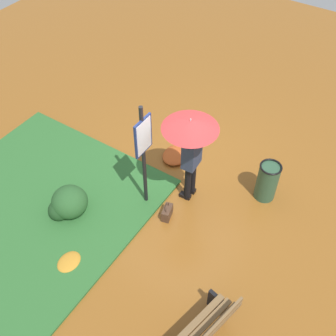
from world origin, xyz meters
TOP-DOWN VIEW (x-y plane):
  - ground_plane at (0.00, 0.00)m, footprint 18.00×18.00m
  - grass_verge at (2.46, -2.05)m, footprint 4.80×4.00m
  - person_with_umbrella at (0.33, 0.28)m, footprint 0.96×0.96m
  - info_sign_post at (0.84, -0.34)m, footprint 0.44×0.07m
  - handbag at (0.93, 0.19)m, footprint 0.33×0.22m
  - park_bench at (2.68, 1.88)m, footprint 1.42×0.66m
  - trash_bin at (-0.53, 1.50)m, footprint 0.42×0.42m
  - shrub_cluster at (1.86, -1.40)m, footprint 0.74×0.67m
  - leaf_pile_near_person at (-0.49, -0.51)m, footprint 0.66×0.53m
  - leaf_pile_by_bench at (2.68, -0.67)m, footprint 0.44×0.36m

SIDE VIEW (x-z plane):
  - ground_plane at x=0.00m, z-range 0.00..0.00m
  - grass_verge at x=2.46m, z-range 0.00..0.05m
  - leaf_pile_by_bench at x=2.68m, z-range 0.00..0.10m
  - leaf_pile_near_person at x=-0.49m, z-range 0.00..0.15m
  - handbag at x=0.93m, z-range -0.06..0.31m
  - shrub_cluster at x=1.86m, z-range -0.02..0.58m
  - park_bench at x=2.68m, z-range 0.03..0.78m
  - trash_bin at x=-0.53m, z-range 0.00..0.84m
  - info_sign_post at x=0.84m, z-range 0.29..2.59m
  - person_with_umbrella at x=0.33m, z-range 0.53..2.57m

